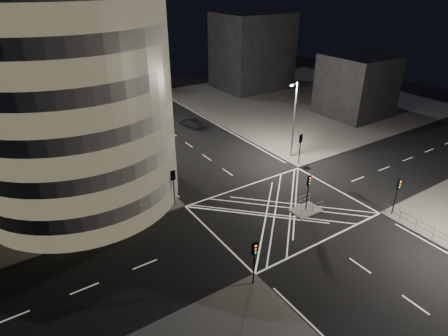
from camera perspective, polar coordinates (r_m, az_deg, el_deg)
ground at (r=39.39m, az=8.69°, el=-6.33°), size 120.00×120.00×0.00m
sidewalk_far_right at (r=75.66m, az=11.93°, el=10.16°), size 42.00×42.00×0.15m
central_island at (r=39.68m, az=12.31°, el=-6.30°), size 3.00×2.00×0.15m
office_tower_curved at (r=43.59m, az=-30.56°, el=11.76°), size 30.00×29.00×27.20m
building_right_far at (r=81.53m, az=4.24°, el=17.35°), size 14.00×12.00×15.00m
building_right_near at (r=68.10m, az=19.50°, el=11.77°), size 10.00×10.00×10.00m
building_far_end at (r=84.93m, az=-21.08°, el=17.04°), size 18.00×8.00×18.00m
tree_a at (r=39.09m, az=-11.51°, el=0.46°), size 3.99×3.99×6.48m
tree_b at (r=44.21m, az=-14.55°, el=3.53°), size 4.17×4.17×6.70m
tree_c at (r=49.45m, az=-17.00°, el=6.20°), size 4.02×4.02×6.98m
tree_d at (r=54.80m, az=-19.01°, el=8.48°), size 5.19×5.19×8.14m
tree_e at (r=60.72m, az=-20.44°, el=8.91°), size 3.84×3.84×6.27m
traffic_signal_fl at (r=38.52m, az=-7.72°, el=-2.02°), size 0.55×0.22×4.00m
traffic_signal_nl at (r=28.88m, az=4.64°, el=-13.15°), size 0.55×0.22×4.00m
traffic_signal_fr at (r=47.78m, az=11.56°, el=3.67°), size 0.55×0.22×4.00m
traffic_signal_nr at (r=40.41m, az=24.92°, el=-3.05°), size 0.55×0.22×4.00m
traffic_signal_island at (r=38.21m, az=12.73°, el=-2.74°), size 0.55×0.22×4.00m
street_lamp_left_near at (r=41.49m, az=-11.93°, el=3.89°), size 1.25×0.25×10.00m
street_lamp_left_far at (r=57.76m, az=-18.86°, el=9.68°), size 1.25×0.25×10.00m
street_lamp_right_far at (r=48.70m, az=10.60°, el=7.55°), size 1.25×0.25×10.00m
railing_near_right at (r=39.18m, az=30.30°, el=-9.25°), size 0.06×11.70×1.10m
railing_island_south at (r=38.83m, az=13.33°, el=-6.12°), size 2.80×0.06×1.10m
railing_island_north at (r=39.86m, az=11.50°, el=-4.97°), size 2.80×0.06×1.10m
sedan at (r=60.24m, az=-5.02°, el=6.83°), size 2.49×4.27×1.33m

